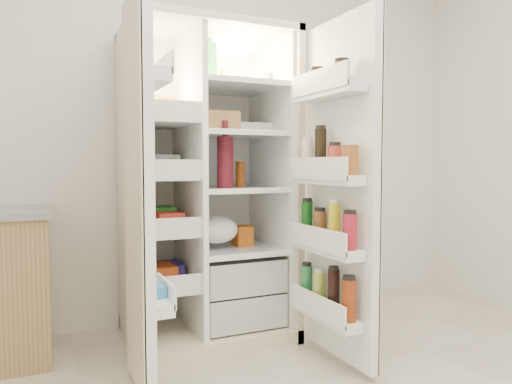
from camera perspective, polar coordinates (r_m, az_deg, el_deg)
name	(u,v)px	position (r m, az deg, el deg)	size (l,w,h in m)	color
wall_back	(207,116)	(3.29, -5.75, 8.94)	(4.00, 0.02, 2.70)	white
refrigerator	(207,211)	(2.92, -5.82, -2.22)	(0.92, 0.70, 1.80)	beige
freezer_door	(140,195)	(2.19, -13.51, -0.31)	(0.15, 0.40, 1.72)	white
fridge_door	(338,194)	(2.49, 9.61, -0.23)	(0.17, 0.58, 1.72)	white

